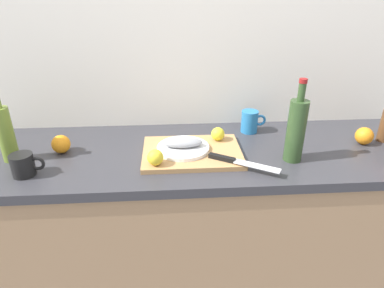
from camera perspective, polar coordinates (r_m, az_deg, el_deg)
back_wall at (r=1.66m, az=1.57°, el=15.03°), size 3.20×0.05×2.50m
kitchen_counter at (r=1.72m, az=2.28°, el=-14.44°), size 2.00×0.60×0.90m
cutting_board at (r=1.43m, az=0.00°, el=-1.44°), size 0.41×0.30×0.02m
white_plate at (r=1.43m, az=-1.51°, el=-0.68°), size 0.22×0.22×0.01m
fish_fillet at (r=1.41m, az=-1.53°, el=0.24°), size 0.17×0.07×0.04m
chef_knife at (r=1.33m, az=7.21°, el=-2.85°), size 0.26×0.17×0.02m
lemon_0 at (r=1.31m, az=-6.25°, el=-2.27°), size 0.06×0.06×0.06m
lemon_1 at (r=1.50m, az=4.42°, el=1.71°), size 0.06×0.06×0.06m
olive_oil_bottle at (r=1.53m, az=-29.11°, el=1.63°), size 0.06×0.06×0.29m
wine_bottle at (r=1.40m, az=17.26°, el=2.37°), size 0.07×0.07×0.34m
coffee_mug_1 at (r=1.65m, az=9.83°, el=3.79°), size 0.12×0.08×0.11m
coffee_mug_2 at (r=1.42m, az=-26.70°, el=-3.18°), size 0.13×0.09×0.09m
orange_0 at (r=1.54m, az=-21.36°, el=-0.01°), size 0.08×0.08×0.08m
orange_1 at (r=1.70m, az=27.21°, el=1.24°), size 0.08×0.08×0.08m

